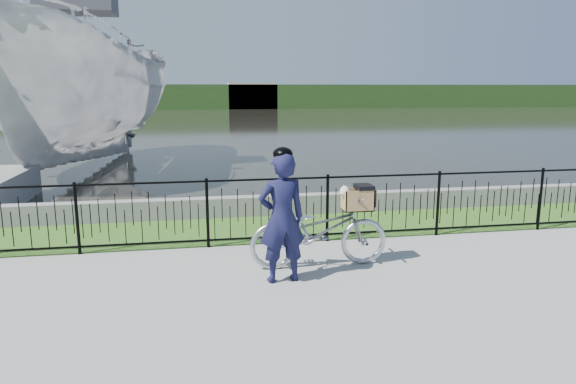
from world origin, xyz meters
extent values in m
plane|color=gray|center=(0.00, 0.00, 0.00)|extent=(120.00, 120.00, 0.00)
cube|color=#36611E|center=(0.00, 2.60, 0.00)|extent=(60.00, 2.00, 0.01)
plane|color=black|center=(0.00, 33.00, 0.00)|extent=(120.00, 120.00, 0.00)
cube|color=gray|center=(0.00, 3.60, 0.20)|extent=(60.00, 0.30, 0.40)
cube|color=#27471B|center=(0.00, 60.00, 1.50)|extent=(120.00, 6.00, 3.00)
cube|color=#B0A38D|center=(-18.00, 58.00, 2.00)|extent=(8.00, 4.00, 4.00)
cube|color=#B0A38D|center=(6.00, 58.50, 1.60)|extent=(6.00, 3.00, 3.20)
imported|color=#ACB1B9|center=(0.57, 0.40, 0.53)|extent=(2.02, 0.71, 1.06)
cube|color=black|center=(1.13, 0.40, 0.82)|extent=(0.38, 0.18, 0.02)
cube|color=#9A7647|center=(1.13, 0.40, 0.83)|extent=(0.43, 0.29, 0.01)
cube|color=#9A7647|center=(1.13, 0.54, 0.98)|extent=(0.43, 0.01, 0.31)
cube|color=#9A7647|center=(1.13, 0.26, 0.98)|extent=(0.43, 0.02, 0.31)
cube|color=#9A7647|center=(1.34, 0.40, 0.98)|extent=(0.02, 0.29, 0.31)
cube|color=#9A7647|center=(0.92, 0.40, 0.98)|extent=(0.01, 0.29, 0.31)
cube|color=black|center=(1.22, 0.40, 1.16)|extent=(0.24, 0.30, 0.06)
cube|color=black|center=(1.36, 0.40, 1.01)|extent=(0.02, 0.30, 0.25)
ellipsoid|color=silver|center=(1.11, 0.40, 0.95)|extent=(0.31, 0.22, 0.20)
sphere|color=silver|center=(0.94, 0.38, 1.11)|extent=(0.15, 0.15, 0.15)
sphere|color=silver|center=(0.89, 0.36, 1.08)|extent=(0.07, 0.07, 0.07)
sphere|color=black|center=(0.86, 0.35, 1.08)|extent=(0.02, 0.02, 0.02)
cone|color=#90623C|center=(0.94, 0.44, 1.17)|extent=(0.06, 0.08, 0.08)
cone|color=#90623C|center=(0.96, 0.34, 1.17)|extent=(0.06, 0.08, 0.08)
imported|color=#141538|center=(-0.06, -0.08, 0.87)|extent=(0.68, 0.50, 1.74)
ellipsoid|color=black|center=(-0.06, -0.08, 1.72)|extent=(0.26, 0.29, 0.18)
imported|color=silver|center=(-4.52, 10.54, 2.29)|extent=(6.22, 12.40, 4.58)
camera|label=1|loc=(-1.15, -6.56, 2.56)|focal=32.00mm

